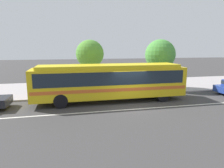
# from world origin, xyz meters

# --- Properties ---
(ground_plane) EXTENTS (120.00, 120.00, 0.00)m
(ground_plane) POSITION_xyz_m (0.00, 0.00, 0.00)
(ground_plane) COLOR #3A3838
(sidewalk_slab) EXTENTS (60.00, 8.00, 0.12)m
(sidewalk_slab) POSITION_xyz_m (0.00, 7.05, 0.06)
(sidewalk_slab) COLOR #9E9596
(sidewalk_slab) RESTS_ON ground_plane
(lane_stripe_center) EXTENTS (56.00, 0.16, 0.01)m
(lane_stripe_center) POSITION_xyz_m (0.00, -0.80, 0.00)
(lane_stripe_center) COLOR silver
(lane_stripe_center) RESTS_ON ground_plane
(transit_bus) EXTENTS (11.73, 2.56, 2.88)m
(transit_bus) POSITION_xyz_m (-1.20, 1.70, 1.67)
(transit_bus) COLOR gold
(transit_bus) RESTS_ON ground_plane
(pedestrian_waiting_near_sign) EXTENTS (0.37, 0.37, 1.67)m
(pedestrian_waiting_near_sign) POSITION_xyz_m (-2.00, 4.66, 1.09)
(pedestrian_waiting_near_sign) COLOR #342C42
(pedestrian_waiting_near_sign) RESTS_ON sidewalk_slab
(pedestrian_walking_along_curb) EXTENTS (0.47, 0.47, 1.69)m
(pedestrian_walking_along_curb) POSITION_xyz_m (4.65, 4.29, 1.11)
(pedestrian_walking_along_curb) COLOR #2B3443
(pedestrian_walking_along_curb) RESTS_ON sidewalk_slab
(bus_stop_sign) EXTENTS (0.17, 0.43, 2.66)m
(bus_stop_sign) POSITION_xyz_m (2.96, 3.77, 1.82)
(bus_stop_sign) COLOR gray
(bus_stop_sign) RESTS_ON sidewalk_slab
(street_tree_near_stop) EXTENTS (2.59, 2.59, 4.77)m
(street_tree_near_stop) POSITION_xyz_m (-2.32, 5.45, 3.56)
(street_tree_near_stop) COLOR brown
(street_tree_near_stop) RESTS_ON sidewalk_slab
(street_tree_mid_block) EXTENTS (3.00, 3.00, 4.86)m
(street_tree_mid_block) POSITION_xyz_m (4.67, 5.25, 3.45)
(street_tree_mid_block) COLOR brown
(street_tree_mid_block) RESTS_ON sidewalk_slab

